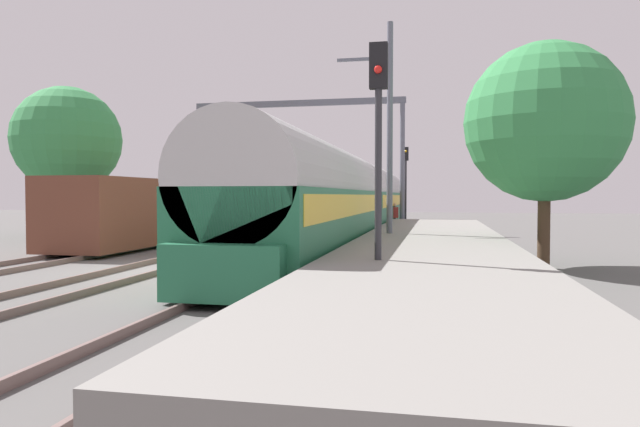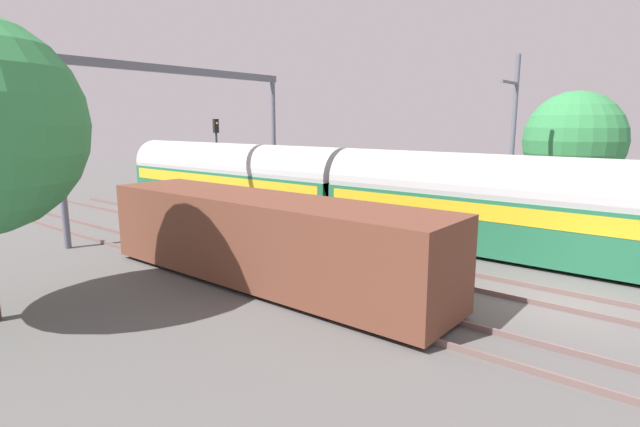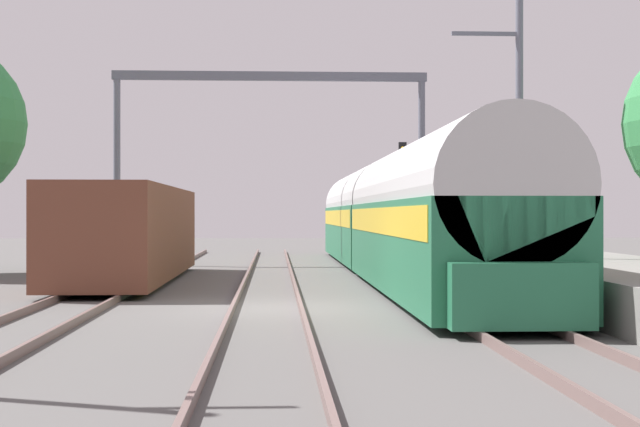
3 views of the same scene
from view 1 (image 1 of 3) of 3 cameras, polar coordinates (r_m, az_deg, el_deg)
ground at (r=17.52m, az=-16.44°, el=-5.42°), size 120.00×120.00×0.00m
track_far_west at (r=19.83m, az=-27.28°, el=-4.47°), size 1.52×60.00×0.16m
track_west at (r=17.51m, az=-16.45°, el=-5.16°), size 1.52×60.00×0.16m
track_east at (r=15.98m, az=-2.93°, el=-5.75°), size 1.52×60.00×0.16m
platform at (r=17.42m, az=11.05°, el=-3.93°), size 4.40×28.00×0.90m
passenger_train at (r=26.82m, az=3.07°, el=1.36°), size 2.93×32.85×3.82m
freight_car at (r=26.66m, az=-16.13°, el=0.21°), size 2.80×13.00×2.70m
person_crossing at (r=34.06m, az=7.44°, el=-0.14°), size 0.47×0.41×1.73m
railway_signal_near at (r=11.44m, az=5.85°, el=7.45°), size 0.36×0.30×5.18m
railway_signal_far at (r=38.53m, az=8.54°, el=3.66°), size 0.36×0.30×5.40m
catenary_gantry at (r=34.44m, az=-2.24°, el=7.60°), size 12.82×0.28×7.86m
catenary_pole_east_mid at (r=19.55m, az=6.84°, el=7.57°), size 1.90×0.20×8.00m
tree_west_background at (r=33.24m, az=-23.92°, el=6.74°), size 5.57×5.57×7.92m
tree_east_background at (r=18.37m, az=21.54°, el=8.42°), size 4.71×4.71×6.70m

